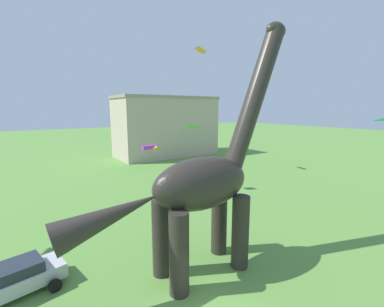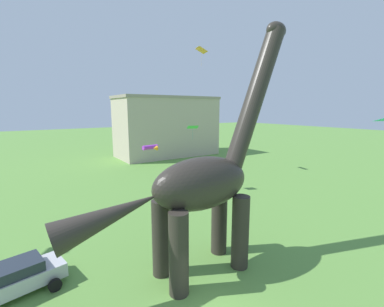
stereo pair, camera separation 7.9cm
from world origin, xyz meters
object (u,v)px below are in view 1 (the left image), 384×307
object	(u,v)px
kite_near_low	(192,127)
kite_mid_left	(151,148)
kite_mid_center	(201,50)
parked_sedan_left	(16,278)
dinosaur_sculpture	(201,183)
kite_drifting	(384,119)

from	to	relation	value
kite_near_low	kite_mid_left	world-z (taller)	kite_near_low
kite_mid_center	parked_sedan_left	bearing A→B (deg)	-145.01
kite_mid_left	kite_mid_center	world-z (taller)	kite_mid_center
dinosaur_sculpture	kite_mid_center	xyz separation A→B (m)	(13.47, 18.86, 11.53)
parked_sedan_left	kite_near_low	size ratio (longest dim) A/B	2.96
dinosaur_sculpture	kite_mid_left	size ratio (longest dim) A/B	8.99
parked_sedan_left	kite_mid_left	world-z (taller)	kite_mid_left
parked_sedan_left	kite_drifting	size ratio (longest dim) A/B	2.43
kite_near_low	dinosaur_sculpture	bearing A→B (deg)	-122.02
kite_mid_center	kite_mid_left	bearing A→B (deg)	-144.95
kite_near_low	kite_mid_center	xyz separation A→B (m)	(5.96, 6.85, 9.58)
parked_sedan_left	kite_mid_center	distance (m)	31.11
parked_sedan_left	kite_mid_center	size ratio (longest dim) A/B	1.88
kite_mid_left	kite_mid_center	distance (m)	17.68
parked_sedan_left	kite_mid_left	distance (m)	13.91
kite_drifting	kite_mid_center	size ratio (longest dim) A/B	0.77
parked_sedan_left	kite_drifting	xyz separation A→B (m)	(27.74, -4.44, 7.16)
kite_mid_center	kite_near_low	bearing A→B (deg)	-131.02
kite_drifting	parked_sedan_left	bearing A→B (deg)	170.90
parked_sedan_left	kite_near_low	bearing A→B (deg)	16.58
kite_drifting	kite_mid_left	xyz separation A→B (m)	(-16.97, 11.96, -2.59)
kite_drifting	kite_mid_center	world-z (taller)	kite_mid_center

